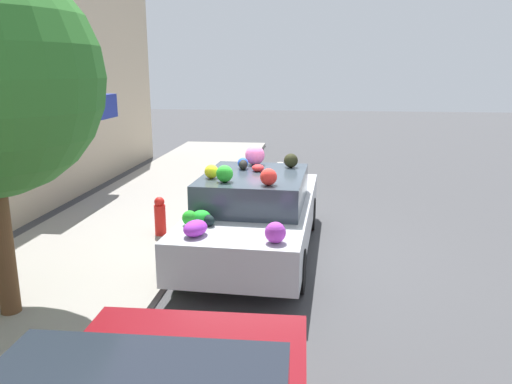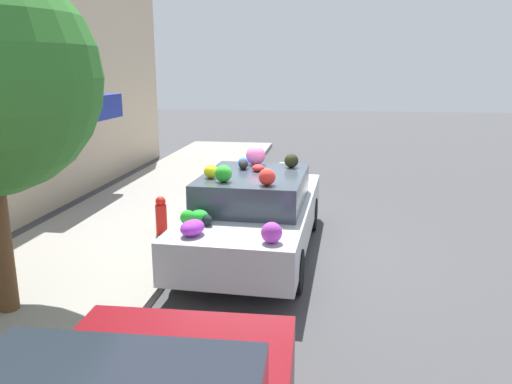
{
  "view_description": "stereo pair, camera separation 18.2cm",
  "coord_description": "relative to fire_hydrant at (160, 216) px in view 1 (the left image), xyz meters",
  "views": [
    {
      "loc": [
        -7.91,
        -0.94,
        3.03
      ],
      "look_at": [
        0.0,
        0.02,
        1.06
      ],
      "focal_mm": 35.0,
      "sensor_mm": 36.0,
      "label": 1
    },
    {
      "loc": [
        -7.88,
        -1.12,
        3.03
      ],
      "look_at": [
        0.0,
        0.02,
        1.06
      ],
      "focal_mm": 35.0,
      "sensor_mm": 36.0,
      "label": 2
    }
  ],
  "objects": [
    {
      "name": "ground_plane",
      "position": [
        -0.34,
        -1.79,
        -0.48
      ],
      "size": [
        60.0,
        60.0,
        0.0
      ],
      "primitive_type": "plane",
      "color": "#424244"
    },
    {
      "name": "fire_hydrant",
      "position": [
        0.0,
        0.0,
        0.0
      ],
      "size": [
        0.2,
        0.2,
        0.7
      ],
      "color": "red",
      "rests_on": "sidewalk_curb"
    },
    {
      "name": "art_car",
      "position": [
        -0.37,
        -1.76,
        0.27
      ],
      "size": [
        4.65,
        1.99,
        1.74
      ],
      "rotation": [
        0.0,
        0.0,
        -0.04
      ],
      "color": "#B7BABF",
      "rests_on": "ground"
    },
    {
      "name": "sidewalk_curb",
      "position": [
        -0.34,
        0.91,
        -0.41
      ],
      "size": [
        24.0,
        3.2,
        0.13
      ],
      "color": "gray",
      "rests_on": "ground"
    }
  ]
}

